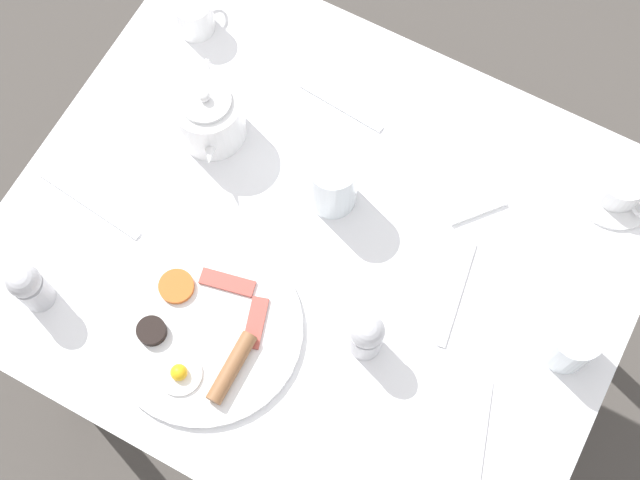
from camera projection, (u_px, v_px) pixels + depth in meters
ground_plane at (320, 353)px, 2.14m from camera, size 8.00×8.00×0.00m
table at (320, 262)px, 1.50m from camera, size 0.81×0.98×0.77m
breakfast_plate at (204, 331)px, 1.36m from camera, size 0.30×0.30×0.04m
teapot_near at (209, 115)px, 1.44m from camera, size 0.18×0.12×0.13m
teacup_with_saucer_right at (620, 185)px, 1.42m from camera, size 0.14×0.14×0.06m
water_glass_tall at (333, 182)px, 1.39m from camera, size 0.08×0.08×0.12m
water_glass_short at (571, 342)px, 1.31m from camera, size 0.08×0.08×0.09m
creamer_jug at (194, 15)px, 1.52m from camera, size 0.09×0.07×0.07m
pepper_grinder at (366, 336)px, 1.31m from camera, size 0.05×0.05×0.11m
salt_grinder at (29, 286)px, 1.33m from camera, size 0.05×0.05×0.11m
napkin_folded at (462, 180)px, 1.45m from camera, size 0.16×0.16×0.01m
fork_by_plate at (457, 294)px, 1.39m from camera, size 0.18×0.04×0.00m
knife_by_plate at (89, 204)px, 1.44m from camera, size 0.04×0.20×0.00m
spoon_for_tea at (482, 431)px, 1.31m from camera, size 0.15×0.06×0.00m
fork_spare at (341, 106)px, 1.50m from camera, size 0.03×0.16×0.00m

